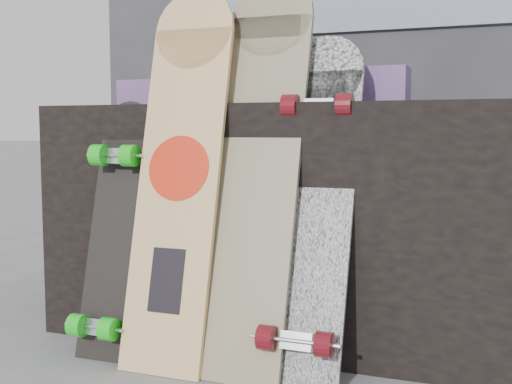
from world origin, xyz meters
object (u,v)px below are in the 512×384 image
at_px(longboard_geisha, 180,163).
at_px(skateboard_dark, 113,226).
at_px(longboard_cascadia, 313,197).
at_px(vendor_table, 286,221).
at_px(longboard_celtic, 258,156).

bearing_deg(longboard_geisha, skateboard_dark, -173.85).
xyz_separation_m(longboard_geisha, skateboard_dark, (-0.23, -0.02, -0.20)).
distance_m(longboard_cascadia, skateboard_dark, 0.65).
distance_m(vendor_table, longboard_geisha, 0.48).
distance_m(longboard_geisha, longboard_cascadia, 0.42).
xyz_separation_m(longboard_cascadia, skateboard_dark, (-0.64, -0.07, -0.11)).
height_order(vendor_table, longboard_celtic, longboard_celtic).
xyz_separation_m(vendor_table, longboard_celtic, (0.01, -0.31, 0.24)).
relative_size(longboard_celtic, longboard_cascadia, 1.19).
relative_size(vendor_table, longboard_cascadia, 1.58).
xyz_separation_m(vendor_table, skateboard_dark, (-0.45, -0.38, 0.01)).
relative_size(longboard_geisha, skateboard_dark, 1.43).
bearing_deg(longboard_geisha, vendor_table, 57.91).
bearing_deg(longboard_celtic, longboard_cascadia, -2.15).
bearing_deg(skateboard_dark, longboard_cascadia, 6.20).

